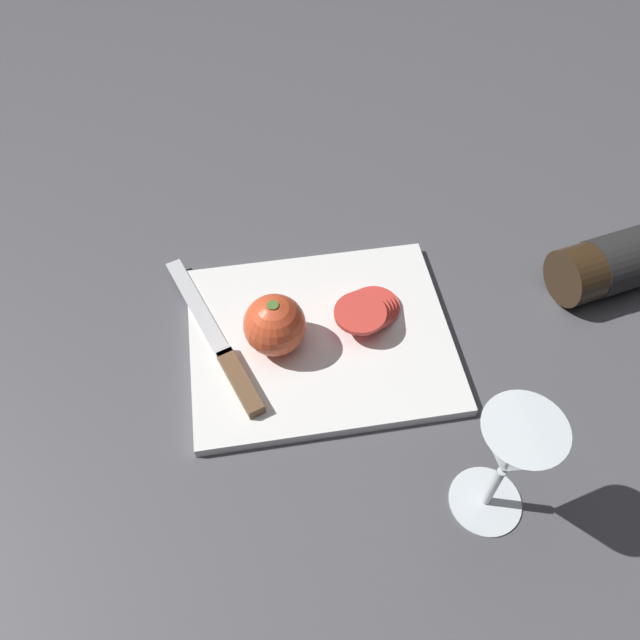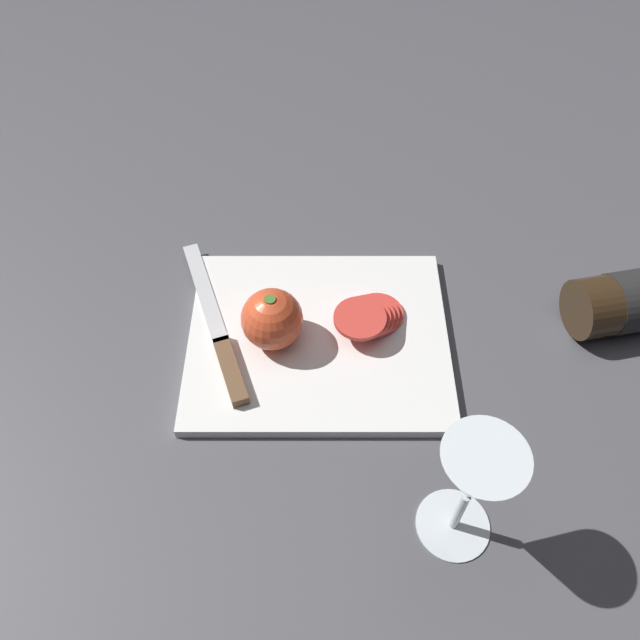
% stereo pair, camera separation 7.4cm
% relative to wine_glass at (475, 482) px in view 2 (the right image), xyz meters
% --- Properties ---
extents(ground_plane, '(3.00, 3.00, 0.00)m').
position_rel_wine_glass_xyz_m(ground_plane, '(-0.19, 0.26, -0.11)').
color(ground_plane, '#4C4C51').
extents(cutting_board, '(0.32, 0.26, 0.01)m').
position_rel_wine_glass_xyz_m(cutting_board, '(-0.14, 0.23, -0.11)').
color(cutting_board, white).
rests_on(cutting_board, ground_plane).
extents(wine_glass, '(0.08, 0.08, 0.16)m').
position_rel_wine_glass_xyz_m(wine_glass, '(0.00, 0.00, 0.00)').
color(wine_glass, silver).
rests_on(wine_glass, ground_plane).
extents(whole_tomato, '(0.07, 0.07, 0.08)m').
position_rel_wine_glass_xyz_m(whole_tomato, '(-0.19, 0.23, -0.06)').
color(whole_tomato, '#DB4C28').
rests_on(whole_tomato, cutting_board).
extents(knife, '(0.11, 0.26, 0.01)m').
position_rel_wine_glass_xyz_m(knife, '(-0.25, 0.20, -0.09)').
color(knife, silver).
rests_on(knife, cutting_board).
extents(tomato_slice_stack_near, '(0.09, 0.09, 0.03)m').
position_rel_wine_glass_xyz_m(tomato_slice_stack_near, '(-0.08, 0.25, -0.08)').
color(tomato_slice_stack_near, '#D63D33').
rests_on(tomato_slice_stack_near, cutting_board).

